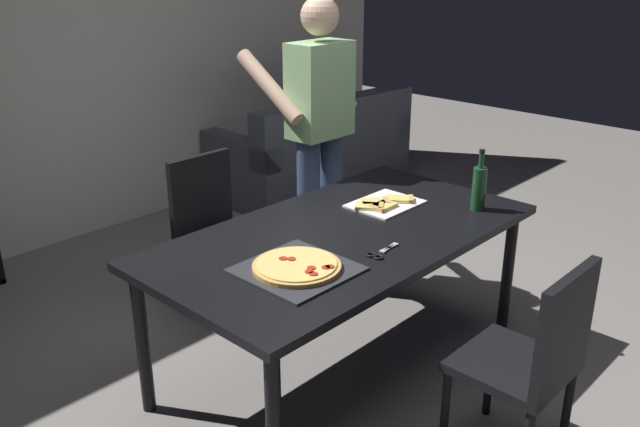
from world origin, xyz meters
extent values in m
plane|color=gray|center=(0.00, 0.00, 0.00)|extent=(12.00, 12.00, 0.00)
cube|color=silver|center=(0.00, 2.60, 1.40)|extent=(6.40, 0.10, 2.80)
cube|color=black|center=(0.00, 0.00, 0.73)|extent=(1.88, 1.01, 0.04)
cylinder|color=black|center=(0.86, -0.43, 0.35)|extent=(0.06, 0.06, 0.71)
cylinder|color=black|center=(-0.86, 0.43, 0.35)|extent=(0.06, 0.06, 0.71)
cylinder|color=black|center=(0.86, 0.43, 0.35)|extent=(0.06, 0.06, 0.71)
cube|color=black|center=(0.00, -0.91, 0.43)|extent=(0.42, 0.42, 0.04)
cube|color=black|center=(0.00, -1.10, 0.68)|extent=(0.42, 0.04, 0.45)
cylinder|color=black|center=(0.18, -0.73, 0.21)|extent=(0.04, 0.04, 0.41)
cylinder|color=black|center=(-0.18, -0.73, 0.21)|extent=(0.04, 0.04, 0.41)
cylinder|color=black|center=(0.18, -1.09, 0.21)|extent=(0.04, 0.04, 0.41)
cube|color=black|center=(0.00, 0.91, 0.43)|extent=(0.42, 0.42, 0.04)
cube|color=black|center=(0.00, 1.10, 0.68)|extent=(0.42, 0.04, 0.45)
cylinder|color=black|center=(-0.18, 0.73, 0.21)|extent=(0.04, 0.04, 0.41)
cylinder|color=black|center=(0.18, 0.73, 0.21)|extent=(0.04, 0.04, 0.41)
cylinder|color=black|center=(-0.18, 1.09, 0.21)|extent=(0.04, 0.04, 0.41)
cylinder|color=black|center=(0.18, 1.09, 0.21)|extent=(0.04, 0.04, 0.41)
cube|color=#4C515B|center=(1.90, 2.05, 0.20)|extent=(1.74, 0.94, 0.40)
cube|color=#4C515B|center=(1.88, 1.73, 0.62)|extent=(1.71, 0.29, 0.45)
cube|color=#4C515B|center=(2.67, 2.01, 0.50)|extent=(0.21, 0.86, 0.20)
cube|color=#4C515B|center=(1.13, 2.09, 0.50)|extent=(0.21, 0.86, 0.20)
cylinder|color=#38476B|center=(0.75, 0.76, 0.47)|extent=(0.14, 0.14, 0.95)
cylinder|color=#38476B|center=(0.55, 0.76, 0.47)|extent=(0.14, 0.14, 0.95)
cube|color=#99CC8C|center=(0.65, 0.76, 1.23)|extent=(0.38, 0.22, 0.55)
sphere|color=#E0B293|center=(0.65, 0.76, 1.64)|extent=(0.22, 0.22, 0.22)
cylinder|color=#E0B293|center=(0.88, 0.94, 1.25)|extent=(0.09, 0.50, 0.39)
cylinder|color=#E0B293|center=(0.42, 0.94, 1.25)|extent=(0.09, 0.50, 0.39)
cube|color=#2D2D33|center=(-0.44, -0.14, 0.76)|extent=(0.43, 0.43, 0.01)
cylinder|color=tan|center=(-0.44, -0.14, 0.77)|extent=(0.37, 0.37, 0.02)
cylinder|color=#EACC6B|center=(-0.44, -0.14, 0.78)|extent=(0.33, 0.33, 0.01)
cylinder|color=#B22819|center=(-0.39, -0.25, 0.79)|extent=(0.04, 0.04, 0.00)
cylinder|color=#B22819|center=(-0.44, -0.21, 0.79)|extent=(0.04, 0.04, 0.00)
cylinder|color=#B22819|center=(-0.38, -0.26, 0.79)|extent=(0.04, 0.04, 0.00)
cylinder|color=#B22819|center=(-0.45, -0.06, 0.79)|extent=(0.04, 0.04, 0.00)
cylinder|color=#B22819|center=(-0.47, -0.23, 0.79)|extent=(0.04, 0.04, 0.00)
cylinder|color=#B22819|center=(-0.43, -0.09, 0.79)|extent=(0.04, 0.04, 0.00)
cylinder|color=#B22819|center=(-0.47, -0.25, 0.79)|extent=(0.04, 0.04, 0.00)
cube|color=white|center=(0.41, 0.08, 0.76)|extent=(0.36, 0.28, 0.01)
cube|color=#EACC6B|center=(0.30, 0.09, 0.77)|extent=(0.15, 0.17, 0.02)
cube|color=tan|center=(0.33, 0.04, 0.77)|extent=(0.09, 0.07, 0.02)
cube|color=#EACC6B|center=(0.37, 0.11, 0.77)|extent=(0.17, 0.16, 0.02)
cube|color=tan|center=(0.42, 0.07, 0.77)|extent=(0.08, 0.08, 0.02)
cube|color=#EACC6B|center=(0.49, 0.04, 0.77)|extent=(0.16, 0.17, 0.02)
cube|color=tan|center=(0.53, -0.01, 0.77)|extent=(0.09, 0.07, 0.02)
cube|color=#EACC6B|center=(0.35, 0.04, 0.77)|extent=(0.14, 0.09, 0.02)
cube|color=tan|center=(0.29, 0.04, 0.77)|extent=(0.03, 0.09, 0.02)
cylinder|color=#194723|center=(0.69, -0.31, 0.86)|extent=(0.07, 0.07, 0.22)
cylinder|color=#194723|center=(0.69, -0.31, 1.01)|extent=(0.03, 0.03, 0.08)
cylinder|color=black|center=(0.69, -0.31, 1.06)|extent=(0.03, 0.03, 0.02)
cube|color=silver|center=(-0.01, -0.28, 0.76)|extent=(0.12, 0.03, 0.01)
cube|color=silver|center=(-0.01, -0.28, 0.76)|extent=(0.12, 0.02, 0.01)
torus|color=black|center=(-0.12, -0.27, 0.76)|extent=(0.05, 0.05, 0.01)
torus|color=black|center=(-0.12, -0.31, 0.76)|extent=(0.05, 0.05, 0.01)
camera|label=1|loc=(-2.20, -1.91, 1.98)|focal=37.74mm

